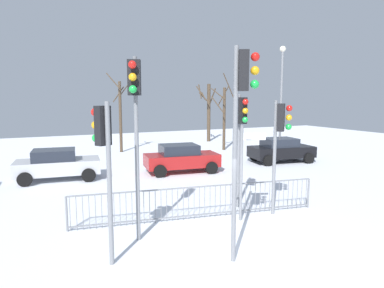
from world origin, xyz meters
TOP-DOWN VIEW (x-y plane):
  - ground_plane at (0.00, 0.00)m, footprint 60.00×60.00m
  - traffic_light_foreground_right at (-2.37, 1.47)m, footprint 0.39×0.53m
  - traffic_light_rear_right at (1.71, 2.78)m, footprint 0.33×0.57m
  - traffic_light_mid_left at (-3.35, 0.63)m, footprint 0.41×0.52m
  - traffic_light_mid_right at (-0.47, -0.62)m, footprint 0.52×0.41m
  - traffic_light_foreground_left at (2.52, 1.70)m, footprint 0.47×0.47m
  - direction_sign_post at (1.13, 1.71)m, footprint 0.74×0.34m
  - pedestrian_guard_railing at (-0.05, 2.43)m, footprint 8.08×1.29m
  - car_red_trailing at (2.12, 9.12)m, footprint 3.98×2.31m
  - car_black_mid at (8.72, 9.22)m, footprint 3.99×2.35m
  - car_silver_far at (-3.89, 9.99)m, footprint 3.96×2.27m
  - street_lamp at (9.01, 9.72)m, footprint 0.36×0.36m
  - bare_tree_left at (8.02, 14.94)m, footprint 1.45×1.44m
  - bare_tree_centre at (0.85, 17.21)m, footprint 1.62×1.61m
  - bare_tree_right at (9.30, 19.98)m, footprint 1.60×1.93m

SIDE VIEW (x-z plane):
  - ground_plane at x=0.00m, z-range 0.00..0.00m
  - pedestrian_guard_railing at x=-0.05m, z-range 0.02..1.09m
  - car_red_trailing at x=2.12m, z-range 0.03..1.50m
  - car_black_mid at x=8.72m, z-range 0.03..1.50m
  - car_silver_far at x=-3.89m, z-range 0.03..1.50m
  - direction_sign_post at x=1.13m, z-range 0.19..3.23m
  - bare_tree_left at x=8.02m, z-range -0.23..5.40m
  - bare_tree_centre at x=0.85m, z-range -0.09..5.51m
  - traffic_light_foreground_left at x=2.52m, z-range 0.89..4.70m
  - traffic_light_mid_left at x=-3.35m, z-range 0.89..4.71m
  - bare_tree_right at x=9.30m, z-range 0.27..5.34m
  - traffic_light_rear_right at x=1.71m, z-range 0.93..4.94m
  - traffic_light_foreground_right at x=-2.37m, z-range 1.14..6.10m
  - traffic_light_mid_right at x=-0.47m, z-range 1.16..6.21m
  - street_lamp at x=9.01m, z-range 0.76..7.72m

